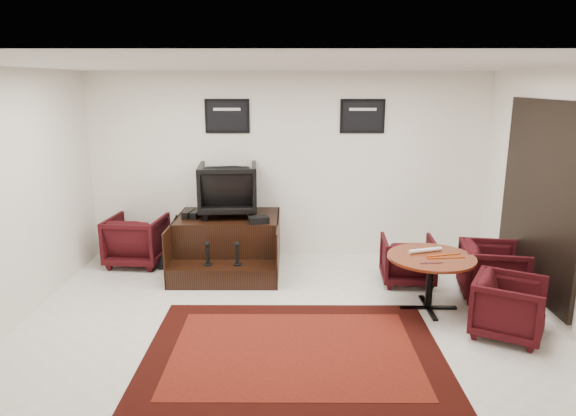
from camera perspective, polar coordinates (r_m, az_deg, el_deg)
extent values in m
plane|color=silver|center=(5.83, -0.09, -13.08)|extent=(6.00, 6.00, 0.00)
cube|color=white|center=(7.80, 0.01, 4.68)|extent=(6.00, 0.02, 2.80)
cube|color=white|center=(2.97, -0.39, -10.77)|extent=(6.00, 0.02, 2.80)
cube|color=white|center=(6.14, -29.32, 0.41)|extent=(0.02, 5.00, 2.80)
cube|color=white|center=(6.11, 29.28, 0.35)|extent=(0.02, 5.00, 2.80)
cube|color=white|center=(5.20, -0.11, 15.61)|extent=(6.00, 5.00, 0.02)
cube|color=black|center=(6.73, 26.15, 0.92)|extent=(0.05, 1.90, 2.30)
cube|color=black|center=(6.72, 26.07, 0.92)|extent=(0.02, 1.72, 2.12)
cube|color=black|center=(6.72, 26.11, 0.92)|extent=(0.03, 0.05, 2.12)
cube|color=black|center=(7.75, -6.77, 10.11)|extent=(0.66, 0.03, 0.50)
cube|color=black|center=(7.73, -6.78, 10.10)|extent=(0.58, 0.01, 0.42)
cube|color=silver|center=(7.73, -6.81, 10.84)|extent=(0.40, 0.00, 0.04)
cube|color=black|center=(7.77, 8.27, 10.07)|extent=(0.66, 0.03, 0.50)
cube|color=black|center=(7.75, 8.29, 10.06)|extent=(0.58, 0.01, 0.42)
cube|color=silver|center=(7.74, 8.32, 10.80)|extent=(0.40, 0.00, 0.04)
cube|color=black|center=(5.34, 0.66, -15.72)|extent=(2.97, 2.22, 0.01)
cube|color=#510F0B|center=(5.34, 0.66, -15.67)|extent=(2.44, 1.70, 0.01)
cube|color=black|center=(7.59, -6.56, -3.58)|extent=(1.46, 1.08, 0.76)
cube|color=black|center=(6.96, -7.23, -7.36)|extent=(1.46, 0.43, 0.27)
cube|color=black|center=(7.51, -12.28, -4.01)|extent=(0.02, 1.52, 0.76)
cube|color=black|center=(7.34, -1.10, -4.12)|extent=(0.02, 1.52, 0.76)
cylinder|color=black|center=(6.94, -8.88, -6.21)|extent=(0.11, 0.11, 0.02)
cylinder|color=black|center=(6.90, -8.91, -5.19)|extent=(0.04, 0.04, 0.24)
sphere|color=black|center=(6.85, -8.96, -3.97)|extent=(0.07, 0.07, 0.07)
cylinder|color=black|center=(6.89, -5.65, -6.26)|extent=(0.11, 0.11, 0.02)
cylinder|color=black|center=(6.85, -5.67, -5.23)|extent=(0.04, 0.04, 0.24)
sphere|color=black|center=(6.80, -5.71, -4.00)|extent=(0.07, 0.07, 0.07)
imported|color=black|center=(7.45, -6.69, 2.42)|extent=(0.87, 0.83, 0.84)
cube|color=black|center=(7.46, -11.05, -0.66)|extent=(0.14, 0.27, 0.10)
cube|color=black|center=(7.41, -10.19, -0.71)|extent=(0.14, 0.27, 0.10)
cube|color=black|center=(7.03, -3.26, -1.32)|extent=(0.30, 0.25, 0.09)
imported|color=black|center=(7.91, -16.46, -3.18)|extent=(0.85, 0.81, 0.80)
cylinder|color=#4D180B|center=(6.24, 15.64, -5.31)|extent=(1.01, 1.01, 0.03)
cylinder|color=black|center=(6.35, 15.46, -7.98)|extent=(0.08, 0.08, 0.60)
cube|color=black|center=(6.47, 15.28, -10.62)|extent=(0.68, 0.06, 0.03)
cube|color=black|center=(6.47, 15.28, -10.62)|extent=(0.06, 0.68, 0.03)
imported|color=black|center=(7.09, 13.16, -5.41)|extent=(0.72, 0.68, 0.70)
imported|color=black|center=(6.92, 21.83, -6.25)|extent=(0.81, 0.84, 0.76)
imported|color=black|center=(5.98, 23.38, -9.80)|extent=(0.90, 0.92, 0.71)
cylinder|color=silver|center=(6.35, 15.02, -4.56)|extent=(0.42, 0.17, 0.05)
cylinder|color=#CE440B|center=(6.21, 17.15, -5.31)|extent=(0.45, 0.06, 0.01)
cylinder|color=#CE440B|center=(6.30, 16.89, -5.02)|extent=(0.44, 0.12, 0.01)
cylinder|color=#4C1933|center=(5.97, 14.84, -5.93)|extent=(0.09, 0.06, 0.01)
cylinder|color=#4C1933|center=(5.99, 15.40, -5.91)|extent=(0.09, 0.06, 0.01)
cylinder|color=#4C1933|center=(6.00, 15.95, -5.90)|extent=(0.09, 0.06, 0.01)
cylinder|color=#4C1933|center=(6.02, 16.51, -5.88)|extent=(0.09, 0.06, 0.01)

